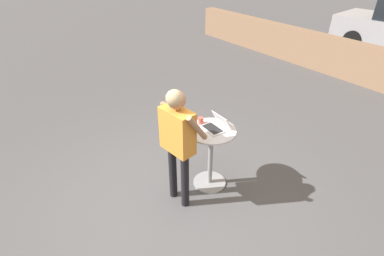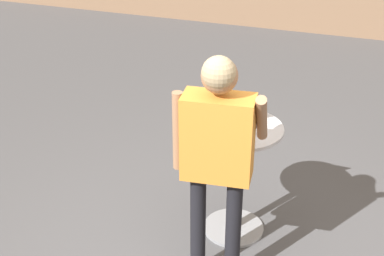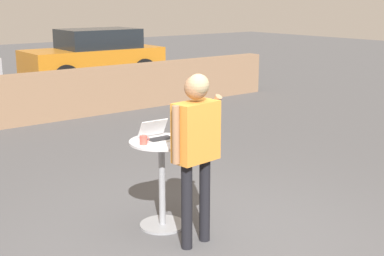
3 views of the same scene
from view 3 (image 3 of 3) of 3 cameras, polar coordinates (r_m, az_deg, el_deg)
ground_plane at (r=5.41m, az=1.83°, el=-12.85°), size 50.00×50.00×0.00m
cafe_table at (r=5.71m, az=-3.23°, el=-4.89°), size 0.68×0.68×0.96m
laptop at (r=5.66m, az=-3.68°, el=-0.76°), size 0.33×0.32×0.20m
coffee_mug at (r=5.47m, az=-5.19°, el=-1.29°), size 0.11×0.08×0.09m
standing_person at (r=5.13m, az=0.43°, el=-0.98°), size 0.60×0.42×1.73m
parked_car_further_down at (r=15.74m, az=-10.35°, el=7.61°), size 3.93×1.90×1.56m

